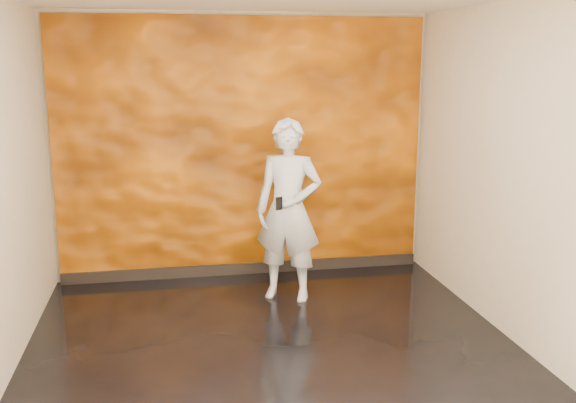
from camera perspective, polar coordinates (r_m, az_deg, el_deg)
name	(u,v)px	position (r m, az deg, el deg)	size (l,w,h in m)	color
room	(273,181)	(4.94, -1.34, 1.88)	(4.02, 4.02, 2.81)	black
feature_wall	(243,149)	(6.86, -4.00, 4.67)	(3.90, 0.06, 2.75)	orange
baseboard	(246,268)	(7.12, -3.80, -5.95)	(3.90, 0.04, 0.12)	black
man	(288,210)	(6.20, 0.04, -0.79)	(0.65, 0.42, 1.77)	#9BA1AA
phone	(279,203)	(5.95, -0.80, -0.18)	(0.07, 0.01, 0.12)	black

